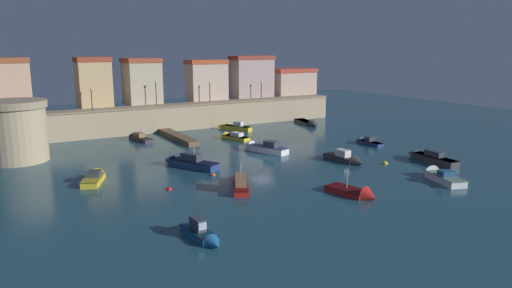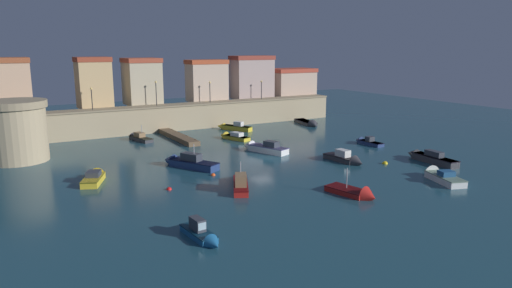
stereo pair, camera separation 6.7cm
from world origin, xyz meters
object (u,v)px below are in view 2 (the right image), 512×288
moored_boat_6 (367,142)px  moored_boat_9 (357,193)px  fortress_tower (16,131)px  quay_lamp_2 (210,88)px  moored_boat_0 (440,176)px  moored_boat_4 (429,158)px  mooring_buoy_0 (169,190)px  moored_boat_3 (309,123)px  moored_boat_11 (347,159)px  moored_boat_5 (187,162)px  quay_lamp_3 (261,86)px  moored_boat_12 (138,137)px  quay_lamp_0 (92,95)px  moored_boat_13 (203,235)px  mooring_buoy_2 (213,175)px  mooring_buoy_1 (385,164)px  moored_boat_2 (233,127)px  moored_boat_1 (263,148)px  moored_boat_7 (95,177)px  moored_boat_8 (240,182)px  moored_boat_10 (232,136)px

moored_boat_6 → moored_boat_9: size_ratio=0.93×
fortress_tower → quay_lamp_2: (29.21, 10.81, 2.74)m
moored_boat_6 → moored_boat_0: bearing=158.9°
moored_boat_0 → moored_boat_4: size_ratio=0.83×
fortress_tower → quay_lamp_2: bearing=20.3°
mooring_buoy_0 → moored_boat_3: bearing=35.0°
moored_boat_0 → moored_boat_11: size_ratio=1.06×
moored_boat_5 → moored_boat_11: (16.56, -7.07, -0.15)m
quay_lamp_3 → moored_boat_11: (-6.69, -30.26, -5.78)m
moored_boat_12 → moored_boat_11: bearing=-158.7°
quay_lamp_0 → moored_boat_12: bearing=-48.0°
quay_lamp_2 → moored_boat_6: quay_lamp_2 is taller
moored_boat_13 → mooring_buoy_0: size_ratio=9.21×
moored_boat_3 → mooring_buoy_0: size_ratio=14.45×
fortress_tower → mooring_buoy_2: 24.03m
mooring_buoy_0 → mooring_buoy_1: mooring_buoy_1 is taller
moored_boat_2 → moored_boat_4: 31.52m
quay_lamp_3 → moored_boat_1: quay_lamp_3 is taller
fortress_tower → moored_boat_4: bearing=-30.6°
moored_boat_4 → moored_boat_2: bearing=22.3°
quay_lamp_2 → moored_boat_3: 17.57m
fortress_tower → moored_boat_1: size_ratio=1.03×
mooring_buoy_0 → mooring_buoy_1: size_ratio=0.80×
quay_lamp_0 → moored_boat_4: size_ratio=0.44×
quay_lamp_0 → mooring_buoy_0: (0.55, -30.10, -6.19)m
quay_lamp_2 → moored_boat_7: 33.81m
mooring_buoy_2 → quay_lamp_0: bearing=102.5°
moored_boat_4 → moored_boat_12: (-25.19, 29.47, -0.12)m
moored_boat_0 → moored_boat_8: (-18.23, 7.74, 0.09)m
quay_lamp_2 → quay_lamp_3: 9.80m
quay_lamp_0 → moored_boat_1: (16.33, -20.63, -5.68)m
moored_boat_4 → moored_boat_10: (-13.25, 23.45, -0.13)m
moored_boat_11 → moored_boat_9: bearing=-41.8°
moored_boat_1 → moored_boat_10: bearing=-22.6°
moored_boat_11 → mooring_buoy_1: 4.28m
moored_boat_2 → fortress_tower: bearing=73.5°
moored_boat_4 → moored_boat_8: (-23.39, 2.17, 0.01)m
moored_boat_0 → moored_boat_5: (-19.72, 17.25, 0.14)m
moored_boat_8 → moored_boat_5: bearing=36.0°
quay_lamp_2 → moored_boat_7: size_ratio=0.65×
fortress_tower → moored_boat_2: fortress_tower is taller
moored_boat_9 → moored_boat_10: (2.58, 28.88, 0.09)m
moored_boat_1 → moored_boat_12: size_ratio=1.17×
moored_boat_9 → moored_boat_11: moored_boat_9 is taller
moored_boat_2 → moored_boat_13: size_ratio=1.36×
moored_boat_13 → moored_boat_7: bearing=-173.8°
mooring_buoy_1 → moored_boat_10: bearing=110.7°
fortress_tower → moored_boat_12: fortress_tower is taller
quay_lamp_0 → moored_boat_0: bearing=-58.4°
quay_lamp_2 → moored_boat_5: 27.41m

